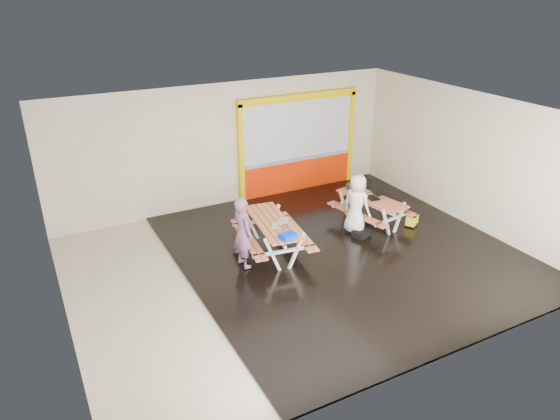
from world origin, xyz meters
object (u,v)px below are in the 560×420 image
backpack (365,185)px  fluke_bag (412,220)px  picnic_table_left (272,229)px  laptop_left (279,224)px  blue_pouch (288,236)px  person_right (357,204)px  person_left (243,232)px  dark_case (361,233)px  picnic_table_right (371,204)px  toolbox (353,186)px  laptop_right (375,196)px

backpack → fluke_bag: (0.43, -1.56, -0.50)m
picnic_table_left → laptop_left: bearing=-82.2°
laptop_left → blue_pouch: (-0.12, -0.63, 0.00)m
person_right → backpack: bearing=-63.1°
picnic_table_left → blue_pouch: bearing=-95.0°
person_left → dark_case: size_ratio=3.83×
picnic_table_left → backpack: (3.51, 1.16, 0.05)m
dark_case → person_left: bearing=179.6°
laptop_left → fluke_bag: size_ratio=1.06×
picnic_table_right → laptop_left: size_ratio=4.48×
dark_case → fluke_bag: fluke_bag is taller
toolbox → backpack: size_ratio=0.74×
picnic_table_right → person_left: 3.93m
toolbox → dark_case: (-0.58, -1.26, -0.74)m
laptop_right → person_right: bearing=-165.6°
toolbox → dark_case: toolbox is taller
person_left → blue_pouch: 1.02m
picnic_table_left → person_left: person_left is taller
picnic_table_right → blue_pouch: bearing=-160.2°
dark_case → backpack: bearing=52.2°
picnic_table_right → laptop_right: bearing=-37.6°
laptop_right → toolbox: toolbox is taller
picnic_table_right → toolbox: (-0.06, 0.76, 0.26)m
person_left → toolbox: size_ratio=4.54×
laptop_right → backpack: 1.09m
laptop_right → blue_pouch: (-3.16, -1.07, 0.07)m
toolbox → dark_case: bearing=-114.5°
picnic_table_right → laptop_right: laptop_right is taller
blue_pouch → toolbox: toolbox is taller
person_left → laptop_right: size_ratio=3.68×
toolbox → fluke_bag: toolbox is taller
laptop_right → backpack: bearing=66.7°
backpack → dark_case: bearing=-127.8°
laptop_right → dark_case: 1.10m
laptop_right → laptop_left: bearing=-171.7°
person_right → picnic_table_left: bearing=70.4°
picnic_table_left → toolbox: toolbox is taller
person_right → laptop_left: 2.36m
picnic_table_left → fluke_bag: bearing=-5.8°
blue_pouch → fluke_bag: 4.11m
blue_pouch → toolbox: size_ratio=0.98×
picnic_table_left → picnic_table_right: 3.03m
laptop_left → laptop_right: bearing=8.3°
picnic_table_right → fluke_bag: size_ratio=4.75×
person_left → laptop_left: (0.91, -0.01, 0.01)m
blue_pouch → backpack: blue_pouch is taller
toolbox → backpack: 0.60m
picnic_table_left → person_right: (2.38, -0.01, 0.16)m
person_left → fluke_bag: 4.86m
person_left → person_right: 3.26m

